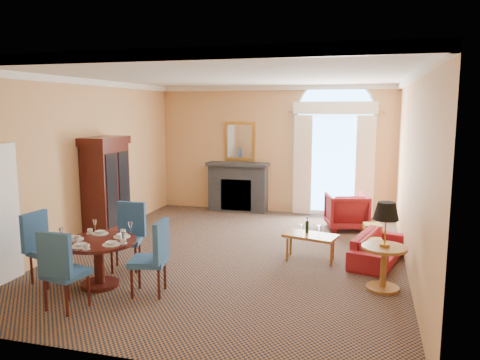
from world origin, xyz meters
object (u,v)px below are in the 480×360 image
(armoire, at_px, (106,191))
(sofa, at_px, (378,248))
(dining_table, at_px, (99,251))
(coffee_table, at_px, (310,236))
(armchair, at_px, (347,211))
(side_table, at_px, (385,236))

(armoire, distance_m, sofa, 5.33)
(dining_table, distance_m, coffee_table, 3.56)
(dining_table, bearing_deg, coffee_table, 35.78)
(dining_table, relative_size, armchair, 1.29)
(coffee_table, bearing_deg, armoire, -168.93)
(armoire, bearing_deg, armchair, 24.87)
(armoire, height_order, dining_table, armoire)
(dining_table, relative_size, side_table, 0.88)
(sofa, relative_size, side_table, 1.29)
(sofa, distance_m, side_table, 1.43)
(armchair, xyz_separation_m, coffee_table, (-0.50, -2.34, 0.02))
(armoire, bearing_deg, dining_table, -61.54)
(side_table, bearing_deg, dining_table, -166.33)
(dining_table, height_order, armchair, dining_table)
(armchair, bearing_deg, sofa, 91.97)
(armchair, bearing_deg, dining_table, 37.37)
(armchair, height_order, side_table, side_table)
(sofa, height_order, coffee_table, coffee_table)
(dining_table, height_order, side_table, side_table)
(armoire, distance_m, side_table, 5.47)
(dining_table, xyz_separation_m, side_table, (4.09, 0.99, 0.27))
(armchair, distance_m, coffee_table, 2.39)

